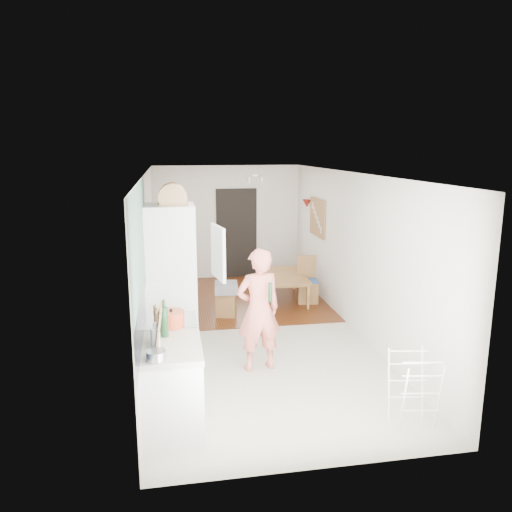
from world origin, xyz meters
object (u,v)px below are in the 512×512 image
object	(u,v)px
dining_table	(285,289)
dining_chair	(307,280)
drying_rack	(413,390)
stool	(226,304)
person	(259,299)

from	to	relation	value
dining_table	dining_chair	distance (m)	0.49
drying_rack	stool	bearing A→B (deg)	121.20
dining_table	dining_chair	bearing A→B (deg)	-115.00
dining_table	drying_rack	world-z (taller)	drying_rack
person	stool	xyz separation A→B (m)	(-0.18, 2.17, -0.75)
person	dining_chair	distance (m)	3.09
person	drying_rack	xyz separation A→B (m)	(1.35, -1.64, -0.57)
dining_chair	drying_rack	world-z (taller)	dining_chair
dining_table	drying_rack	bearing A→B (deg)	-173.24
dining_chair	drying_rack	bearing A→B (deg)	-83.49
drying_rack	person	bearing A→B (deg)	138.86
person	dining_table	bearing A→B (deg)	-119.52
person	dining_chair	bearing A→B (deg)	-127.62
person	dining_table	size ratio (longest dim) A/B	1.56
person	dining_table	distance (m)	3.16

